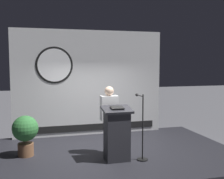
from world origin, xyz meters
name	(u,v)px	position (x,y,z in m)	size (l,w,h in m)	color
ground_plane	(105,165)	(0.00, 0.00, 0.00)	(40.00, 40.00, 0.00)	#4C4C51
stage_platform	(105,159)	(0.00, 0.00, 0.15)	(6.40, 4.00, 0.30)	black
banner_display	(89,83)	(-0.02, 1.85, 1.86)	(4.50, 0.12, 3.13)	silver
podium	(117,134)	(0.13, -0.58, 0.90)	(0.64, 0.50, 1.22)	#26262B
speaker_person	(109,120)	(0.08, -0.10, 1.12)	(0.40, 0.26, 1.61)	black
microphone_stand	(142,137)	(0.68, -0.67, 0.82)	(0.24, 0.54, 1.47)	black
potted_plant	(25,132)	(-1.83, 0.27, 0.87)	(0.60, 0.60, 0.95)	brown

